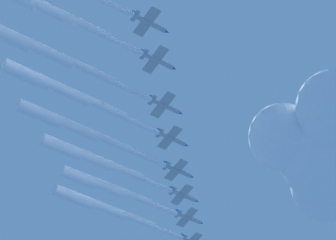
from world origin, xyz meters
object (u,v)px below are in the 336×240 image
(jet_starboard_inner, at_px, (94,160))
(jet_port_outer, at_px, (48,53))
(jet_starboard_outer, at_px, (52,11))
(jet_starboard_mid, at_px, (66,92))
(jet_port_inner, at_px, (109,188))
(jet_lead, at_px, (106,209))
(jet_port_mid, at_px, (77,129))

(jet_starboard_inner, xyz_separation_m, jet_port_outer, (41.71, -8.97, -1.35))
(jet_starboard_inner, height_order, jet_starboard_outer, jet_starboard_outer)
(jet_starboard_mid, height_order, jet_port_outer, jet_starboard_mid)
(jet_port_inner, height_order, jet_starboard_mid, jet_port_inner)
(jet_port_inner, xyz_separation_m, jet_port_outer, (56.28, -12.30, -2.74))
(jet_lead, distance_m, jet_port_outer, 67.73)
(jet_starboard_inner, bearing_deg, jet_starboard_mid, -11.44)
(jet_port_mid, height_order, jet_port_outer, jet_port_outer)
(jet_lead, bearing_deg, jet_starboard_outer, -6.98)
(jet_starboard_inner, distance_m, jet_starboard_mid, 28.61)
(jet_port_mid, distance_m, jet_starboard_outer, 38.13)
(jet_port_mid, height_order, jet_starboard_outer, jet_starboard_outer)
(jet_port_inner, distance_m, jet_port_mid, 30.02)
(jet_port_inner, distance_m, jet_starboard_inner, 15.01)
(jet_starboard_mid, bearing_deg, jet_port_outer, -13.54)
(jet_starboard_inner, relative_size, jet_port_mid, 0.95)
(jet_lead, height_order, jet_port_inner, jet_port_inner)
(jet_lead, xyz_separation_m, jet_port_outer, (66.76, -11.08, -2.72))
(jet_starboard_mid, bearing_deg, jet_lead, 171.65)
(jet_port_inner, relative_size, jet_port_outer, 0.87)
(jet_starboard_inner, distance_m, jet_port_mid, 15.01)
(jet_lead, relative_size, jet_starboard_mid, 1.01)
(jet_lead, xyz_separation_m, jet_starboard_inner, (25.05, -2.12, -1.37))
(jet_starboard_outer, bearing_deg, jet_starboard_inner, 172.01)
(jet_lead, bearing_deg, jet_starboard_mid, -8.35)
(jet_port_mid, relative_size, jet_port_outer, 0.96)
(jet_port_inner, xyz_separation_m, jet_starboard_mid, (42.60, -9.01, -2.30))
(jet_port_inner, bearing_deg, jet_starboard_mid, -11.94)
(jet_port_inner, height_order, jet_starboard_inner, jet_port_inner)
(jet_port_outer, bearing_deg, jet_starboard_inner, 167.87)
(jet_starboard_inner, distance_m, jet_starboard_outer, 52.86)
(jet_starboard_mid, bearing_deg, jet_starboard_outer, -3.95)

